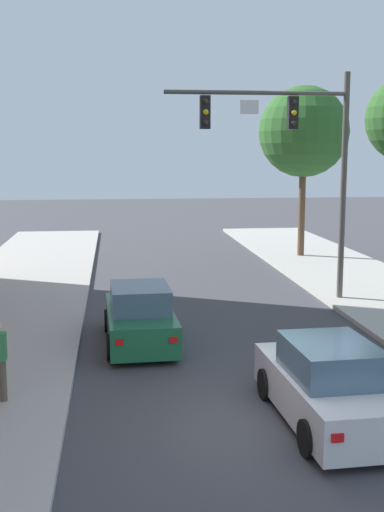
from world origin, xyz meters
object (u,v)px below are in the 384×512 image
traffic_signal_mast (295,144)px  street_tree_third (304,132)px  car_following_white (328,386)px  car_lead_green (140,317)px

traffic_signal_mast → street_tree_third: 9.61m
car_following_white → street_tree_third: (5.00, 18.82, 5.28)m
traffic_signal_mast → car_following_white: traffic_signal_mast is taller
car_lead_green → street_tree_third: street_tree_third is taller
car_lead_green → street_tree_third: size_ratio=0.54×
traffic_signal_mast → street_tree_third: street_tree_third is taller
car_lead_green → car_following_white: size_ratio=1.00×
car_lead_green → car_following_white: 6.46m
traffic_signal_mast → car_lead_green: size_ratio=1.75×
car_following_white → street_tree_third: 20.17m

